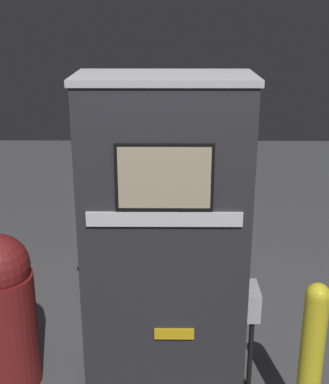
# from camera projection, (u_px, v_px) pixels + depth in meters

# --- Properties ---
(gas_pump) EXTENTS (1.11, 0.56, 2.03)m
(gas_pump) POSITION_uv_depth(u_px,v_px,m) (165.00, 238.00, 3.36)
(gas_pump) COLOR #28282D
(gas_pump) RESTS_ON ground_plane
(safety_bollard) EXTENTS (0.13, 0.13, 1.00)m
(safety_bollard) POSITION_uv_depth(u_px,v_px,m) (311.00, 359.00, 2.99)
(safety_bollard) COLOR yellow
(safety_bollard) RESTS_ON ground_plane
(trash_bin) EXTENTS (0.43, 0.43, 1.06)m
(trash_bin) POSITION_uv_depth(u_px,v_px,m) (2.00, 310.00, 3.43)
(trash_bin) COLOR maroon
(trash_bin) RESTS_ON ground_plane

